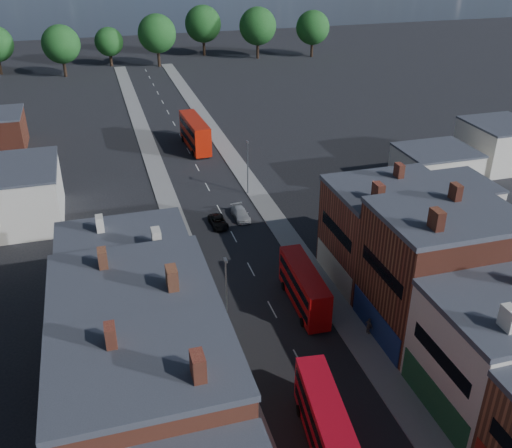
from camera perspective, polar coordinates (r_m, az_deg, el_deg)
pavement_west at (r=72.85m, az=-7.59°, el=-1.20°), size 3.00×200.00×0.12m
pavement_east at (r=75.47m, az=2.17°, el=0.14°), size 3.00×200.00×0.12m
lamp_post_2 at (r=53.81m, az=-2.97°, el=-6.64°), size 0.25×0.70×8.12m
lamp_post_3 at (r=81.87m, az=-0.84°, el=6.03°), size 0.25×0.70×8.12m
bus_0 at (r=44.98m, az=6.95°, el=-19.16°), size 3.59×10.46×4.43m
bus_1 at (r=58.63m, az=4.82°, el=-6.25°), size 2.86×10.23×4.38m
bus_2 at (r=101.07m, az=-6.13°, el=9.07°), size 3.53×12.35×5.28m
car_2 at (r=74.60m, az=-3.79°, el=0.22°), size 2.17×4.43×1.21m
car_3 at (r=76.43m, az=-1.55°, el=1.04°), size 1.94×4.64×1.34m
ped_3 at (r=56.52m, az=11.23°, el=-9.97°), size 0.70×1.09×1.72m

